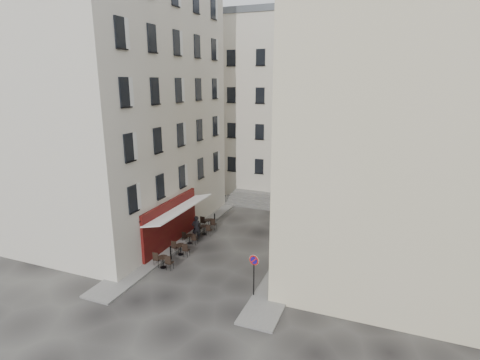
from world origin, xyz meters
The scene contains 18 objects.
ground centered at (0.00, 0.00, 0.00)m, with size 90.00×90.00×0.00m, color black.
sidewalk_left centered at (-4.50, 4.00, 0.06)m, with size 2.00×22.00×0.12m, color slate.
sidewalk_right centered at (4.50, 3.00, 0.06)m, with size 2.00×18.00×0.12m, color slate.
building_left centered at (-10.50, 3.00, 10.31)m, with size 12.20×16.20×20.60m.
building_right centered at (10.50, 3.50, 9.31)m, with size 12.20×14.20×18.60m.
building_back centered at (-1.00, 19.00, 9.31)m, with size 18.20×10.20×18.60m.
cafe_storefront centered at (-4.32, 1.00, 1.88)m, with size 1.74×7.30×3.50m.
stone_steps centered at (0.00, 12.57, 0.40)m, with size 9.00×3.15×0.80m.
bollard_near centered at (-3.25, -1.00, 0.53)m, with size 0.12×0.12×0.98m.
bollard_mid centered at (-3.25, 2.50, 0.53)m, with size 0.12×0.12×0.98m.
bollard_far centered at (-3.25, 6.00, 0.53)m, with size 0.12×0.12×0.98m.
no_parking_sign centered at (3.56, -3.26, 1.81)m, with size 0.58×0.16×2.56m.
bistro_table_a centered at (-3.03, -2.24, 0.51)m, with size 1.42×0.67×1.00m.
bistro_table_b centered at (-2.96, -0.16, 0.49)m, with size 1.36×0.64×0.96m.
bistro_table_c centered at (-3.28, 1.73, 0.44)m, with size 1.23×0.58×0.86m.
bistro_table_d centered at (-3.07, 3.69, 0.47)m, with size 1.32×0.62×0.93m.
bistro_table_e centered at (-3.30, 4.92, 0.50)m, with size 1.39×0.65×0.98m.
pedestrian centered at (-3.20, 2.63, 0.95)m, with size 0.69×0.46×1.90m, color black.
Camera 1 is at (9.76, -21.00, 11.80)m, focal length 28.00 mm.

